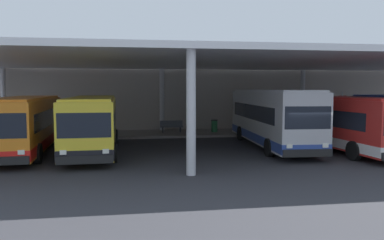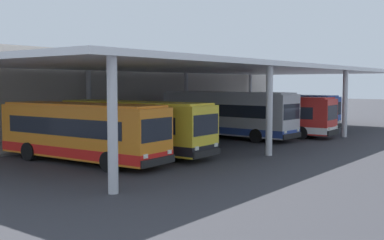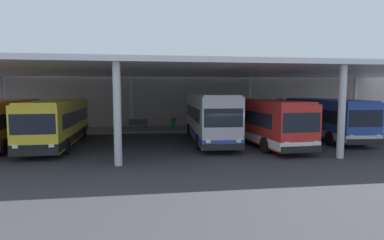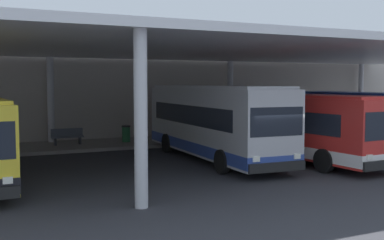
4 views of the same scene
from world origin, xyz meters
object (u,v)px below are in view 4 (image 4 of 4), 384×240
(trash_bin, at_px, (126,134))
(banner_sign, at_px, (278,108))
(bus_departing, at_px, (359,119))
(bus_far_bay, at_px, (294,126))
(bench_waiting, at_px, (67,136))
(bus_middle_bay, at_px, (213,122))

(trash_bin, distance_m, banner_sign, 10.69)
(banner_sign, bearing_deg, bus_departing, -80.78)
(bus_departing, height_order, banner_sign, banner_sign)
(bus_far_bay, relative_size, banner_sign, 3.33)
(bus_far_bay, distance_m, bench_waiting, 12.84)
(bus_middle_bay, bearing_deg, bus_far_bay, -26.51)
(bus_far_bay, relative_size, bus_departing, 1.00)
(bus_far_bay, xyz_separation_m, trash_bin, (-5.62, 8.82, -0.98))
(bench_waiting, distance_m, trash_bin, 3.44)
(bus_far_bay, distance_m, bus_departing, 6.28)
(bus_middle_bay, relative_size, trash_bin, 11.67)
(trash_bin, height_order, banner_sign, banner_sign)
(bus_departing, height_order, trash_bin, bus_departing)
(bus_middle_bay, xyz_separation_m, bus_departing, (9.51, 0.11, -0.19))
(bus_far_bay, xyz_separation_m, banner_sign, (4.97, 8.18, 0.32))
(banner_sign, bearing_deg, bench_waiting, 176.42)
(trash_bin, relative_size, banner_sign, 0.31)
(bus_middle_bay, relative_size, bench_waiting, 6.35)
(bus_departing, bearing_deg, bus_far_bay, -162.66)
(bus_far_bay, bearing_deg, trash_bin, 122.50)
(bus_middle_bay, distance_m, bus_departing, 9.52)
(bus_middle_bay, distance_m, bench_waiting, 9.23)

